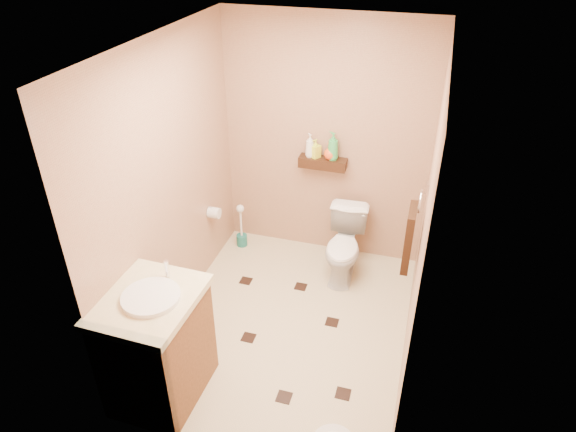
% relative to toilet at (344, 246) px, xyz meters
% --- Properties ---
extents(ground, '(2.50, 2.50, 0.00)m').
position_rel_toilet_xyz_m(ground, '(-0.32, -0.83, -0.33)').
color(ground, '#BBAF88').
rests_on(ground, ground).
extents(wall_back, '(2.00, 0.04, 2.40)m').
position_rel_toilet_xyz_m(wall_back, '(-0.32, 0.42, 0.87)').
color(wall_back, '#A57B5E').
rests_on(wall_back, ground).
extents(wall_front, '(2.00, 0.04, 2.40)m').
position_rel_toilet_xyz_m(wall_front, '(-0.32, -2.08, 0.87)').
color(wall_front, '#A57B5E').
rests_on(wall_front, ground).
extents(wall_left, '(0.04, 2.50, 2.40)m').
position_rel_toilet_xyz_m(wall_left, '(-1.32, -0.83, 0.87)').
color(wall_left, '#A57B5E').
rests_on(wall_left, ground).
extents(wall_right, '(0.04, 2.50, 2.40)m').
position_rel_toilet_xyz_m(wall_right, '(0.68, -0.83, 0.87)').
color(wall_right, '#A57B5E').
rests_on(wall_right, ground).
extents(ceiling, '(2.00, 2.50, 0.02)m').
position_rel_toilet_xyz_m(ceiling, '(-0.32, -0.83, 2.07)').
color(ceiling, white).
rests_on(ceiling, wall_back).
extents(wall_shelf, '(0.46, 0.14, 0.10)m').
position_rel_toilet_xyz_m(wall_shelf, '(-0.32, 0.34, 0.69)').
color(wall_shelf, '#321B0D').
rests_on(wall_shelf, wall_back).
extents(floor_accents, '(1.28, 1.39, 0.01)m').
position_rel_toilet_xyz_m(floor_accents, '(-0.27, -0.92, -0.33)').
color(floor_accents, black).
rests_on(floor_accents, ground).
extents(toilet, '(0.40, 0.67, 0.66)m').
position_rel_toilet_xyz_m(toilet, '(0.00, 0.00, 0.00)').
color(toilet, white).
rests_on(toilet, ground).
extents(vanity, '(0.63, 0.76, 1.05)m').
position_rel_toilet_xyz_m(vanity, '(-1.02, -1.78, 0.14)').
color(vanity, brown).
rests_on(vanity, ground).
extents(toilet_brush, '(0.11, 0.11, 0.50)m').
position_rel_toilet_xyz_m(toilet_brush, '(-1.14, 0.19, -0.16)').
color(toilet_brush, '#19655E').
rests_on(toilet_brush, ground).
extents(towel_ring, '(0.12, 0.30, 0.76)m').
position_rel_toilet_xyz_m(towel_ring, '(0.60, -0.58, 0.61)').
color(towel_ring, silver).
rests_on(towel_ring, wall_right).
extents(toilet_paper, '(0.12, 0.11, 0.12)m').
position_rel_toilet_xyz_m(toilet_paper, '(-1.26, -0.18, 0.27)').
color(toilet_paper, silver).
rests_on(toilet_paper, wall_left).
extents(bottle_a, '(0.12, 0.12, 0.23)m').
position_rel_toilet_xyz_m(bottle_a, '(-0.45, 0.34, 0.85)').
color(bottle_a, silver).
rests_on(bottle_a, wall_shelf).
extents(bottle_b, '(0.11, 0.12, 0.18)m').
position_rel_toilet_xyz_m(bottle_b, '(-0.39, 0.34, 0.83)').
color(bottle_b, '#CFDC2E').
rests_on(bottle_b, wall_shelf).
extents(bottle_c, '(0.12, 0.12, 0.16)m').
position_rel_toilet_xyz_m(bottle_c, '(-0.25, 0.34, 0.82)').
color(bottle_c, '#EC501B').
rests_on(bottle_c, wall_shelf).
extents(bottle_d, '(0.14, 0.14, 0.27)m').
position_rel_toilet_xyz_m(bottle_d, '(-0.23, 0.34, 0.87)').
color(bottle_d, green).
rests_on(bottle_d, wall_shelf).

